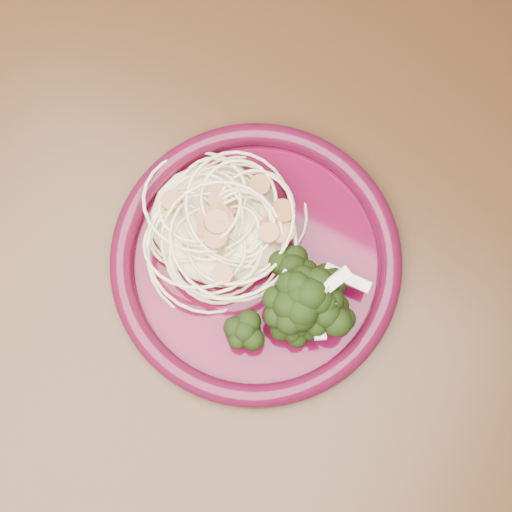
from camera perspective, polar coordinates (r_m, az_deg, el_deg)
The scene contains 6 objects.
dining_table at distance 0.69m, azimuth 2.96°, elevation -3.95°, with size 1.20×0.80×0.75m.
dinner_plate at distance 0.58m, azimuth 0.00°, elevation -0.27°, with size 0.30×0.30×0.02m.
spaghetti_pile at distance 0.58m, azimuth -2.94°, elevation 2.78°, with size 0.12×0.10×0.03m, color #F8EBAF.
scallop_cluster at distance 0.55m, azimuth -3.10°, elevation 3.74°, with size 0.11×0.11×0.04m, color tan, non-canonical shape.
broccoli_pile at distance 0.56m, azimuth 3.77°, elevation -3.34°, with size 0.09×0.14×0.05m, color black.
onion_garnish at distance 0.53m, azimuth 3.99°, elevation -2.70°, with size 0.06×0.09×0.05m, color white, non-canonical shape.
Camera 1 is at (0.03, -0.13, 1.32)m, focal length 50.00 mm.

